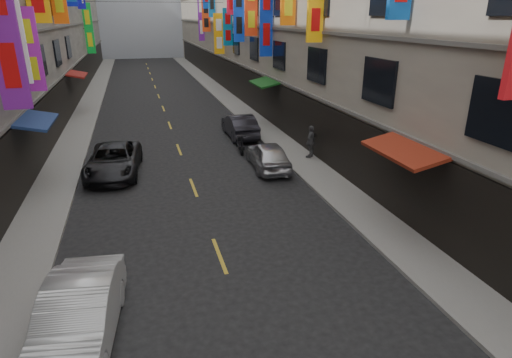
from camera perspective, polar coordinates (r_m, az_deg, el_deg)
sidewalk_left at (r=36.65m, az=-21.73°, el=8.31°), size 2.00×90.00×0.12m
sidewalk_right at (r=37.32m, az=-2.92°, el=9.96°), size 2.00×90.00×0.12m
street_awnings at (r=20.19m, az=-13.15°, el=8.52°), size 13.99×35.20×0.41m
lane_markings at (r=33.58m, az=-11.87°, el=8.20°), size 0.12×80.20×0.01m
scooter_far_right at (r=23.95m, az=-2.07°, el=4.65°), size 0.56×1.80×1.14m
car_left_mid at (r=11.00m, az=-22.63°, el=-16.65°), size 2.05×4.59×1.46m
car_left_far at (r=21.51m, az=-18.45°, el=2.38°), size 2.81×5.26×1.41m
car_right_mid at (r=21.22m, az=1.63°, el=3.19°), size 1.87×4.14×1.38m
car_right_far at (r=26.96m, az=-2.19°, el=7.12°), size 1.54×4.39×1.45m
pedestrian_rfar at (r=22.69m, az=7.36°, el=4.97°), size 1.13×1.10×1.72m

